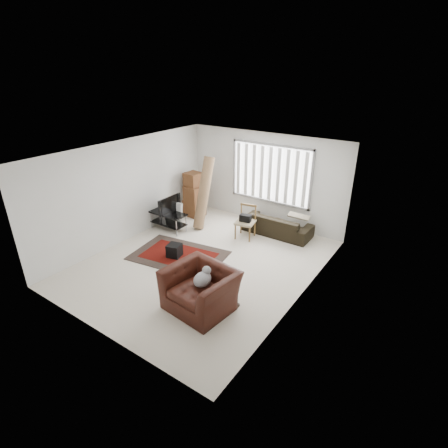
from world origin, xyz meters
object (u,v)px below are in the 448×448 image
object	(u,v)px
moving_boxes	(194,196)
armchair	(201,287)
tv_stand	(168,218)
side_chair	(246,220)
sofa	(277,222)

from	to	relation	value
moving_boxes	armchair	xyz separation A→B (m)	(3.05, -3.57, -0.17)
tv_stand	armchair	size ratio (longest dim) A/B	0.78
armchair	side_chair	bearing A→B (deg)	111.98
moving_boxes	tv_stand	bearing A→B (deg)	-86.45
tv_stand	armchair	distance (m)	3.75
tv_stand	side_chair	xyz separation A→B (m)	(2.08, 0.86, 0.12)
tv_stand	moving_boxes	world-z (taller)	moving_boxes
sofa	armchair	size ratio (longest dim) A/B	1.39
armchair	moving_boxes	bearing A→B (deg)	136.68
tv_stand	side_chair	bearing A→B (deg)	22.52
moving_boxes	sofa	xyz separation A→B (m)	(2.78, 0.28, -0.27)
sofa	armchair	distance (m)	3.85
side_chair	armchair	world-z (taller)	armchair
moving_boxes	sofa	distance (m)	2.81
tv_stand	sofa	size ratio (longest dim) A/B	0.56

